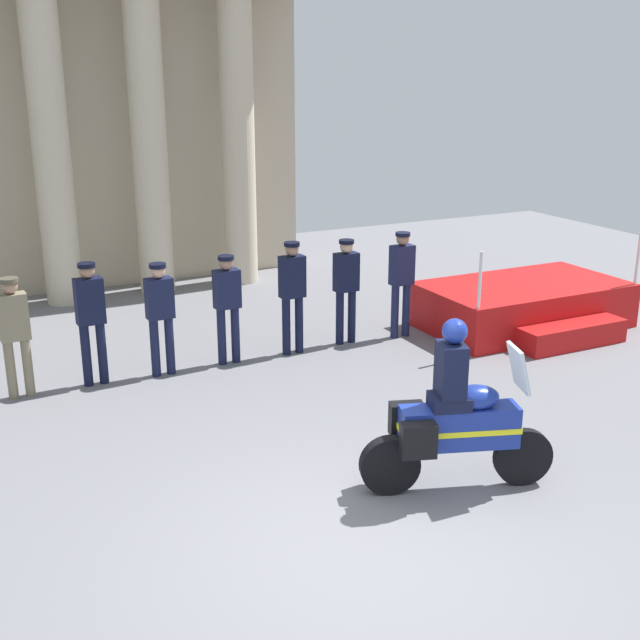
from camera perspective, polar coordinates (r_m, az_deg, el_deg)
ground_plane at (r=7.78m, az=3.13°, el=-15.84°), size 28.00×28.00×0.00m
colonnade_backdrop at (r=16.26m, az=-15.92°, el=14.26°), size 8.70×1.53×6.94m
reviewing_stand at (r=14.25m, az=14.45°, el=0.96°), size 3.48×2.46×1.66m
officer_in_row_1 at (r=11.38m, az=-20.98°, el=-0.55°), size 0.39×0.24×1.67m
officer_in_row_2 at (r=11.50m, az=-16.06°, el=0.43°), size 0.39×0.24×1.77m
officer_in_row_3 at (r=11.65m, az=-11.34°, el=0.70°), size 0.39×0.24×1.67m
officer_in_row_4 at (r=11.97m, az=-6.63°, el=1.39°), size 0.39×0.24×1.67m
officer_in_row_5 at (r=12.30m, az=-1.99°, el=2.25°), size 0.39×0.24×1.78m
officer_in_row_6 at (r=12.79m, az=1.88°, el=2.66°), size 0.39×0.24×1.72m
officer_in_row_7 at (r=13.17m, az=5.85°, el=3.15°), size 0.39×0.24×1.77m
motorcycle_with_rider at (r=8.46m, az=9.46°, el=-7.07°), size 2.01×0.96×1.90m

